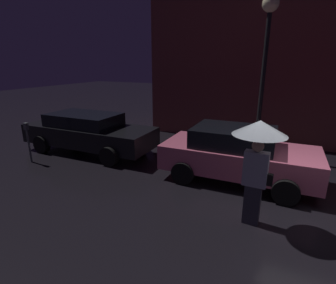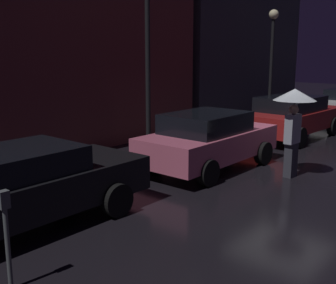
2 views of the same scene
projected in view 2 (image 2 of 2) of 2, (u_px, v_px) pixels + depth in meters
name	position (u px, v px, depth m)	size (l,w,h in m)	color
ground_plane	(286.00, 163.00, 11.20)	(60.00, 60.00, 0.00)	black
building_facade_left	(71.00, 34.00, 13.21)	(8.64, 3.00, 6.89)	brown
building_facade_right	(229.00, 13.00, 19.51)	(8.35, 3.00, 9.35)	#3D3D47
parked_car_black	(13.00, 188.00, 6.86)	(4.71, 1.89, 1.36)	black
parked_car_pink	(208.00, 139.00, 10.56)	(3.99, 1.95, 1.43)	#DB6684
parked_car_red	(292.00, 116.00, 14.39)	(4.48, 2.04, 1.44)	maroon
pedestrian_with_umbrella	(294.00, 110.00, 9.65)	(0.98, 0.98, 2.08)	#383842
parking_meter	(6.00, 229.00, 5.07)	(0.12, 0.10, 1.28)	#4C5154
street_lamp_near	(147.00, 23.00, 11.61)	(0.49, 0.49, 4.96)	black
street_lamp_far	(272.00, 47.00, 17.54)	(0.40, 0.40, 4.62)	black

